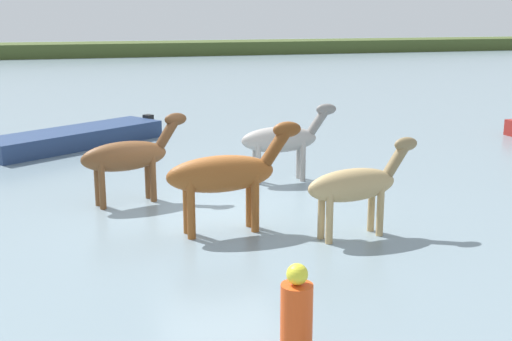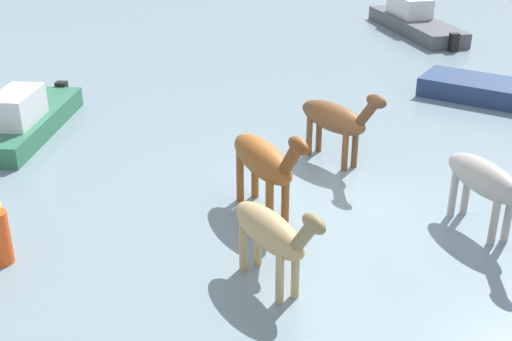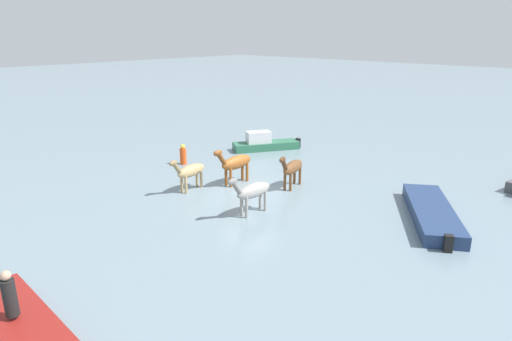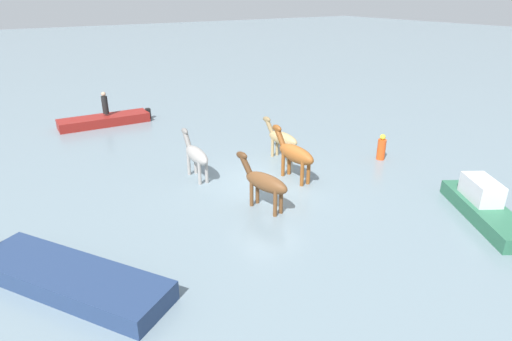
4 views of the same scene
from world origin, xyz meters
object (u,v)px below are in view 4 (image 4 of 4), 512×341
horse_mid_herd (264,182)px  horse_lead (295,154)px  boat_dinghy_port (105,122)px  horse_dark_mare (282,138)px  boat_skiff_near (485,209)px  boat_launch_far (70,281)px  person_spotter_bow (105,104)px  horse_pinto_flank (196,155)px  buoy_channel_marker (381,148)px

horse_mid_herd → horse_lead: size_ratio=0.93×
horse_mid_herd → boat_dinghy_port: 13.04m
horse_dark_mare → boat_skiff_near: bearing=-170.0°
horse_lead → horse_dark_mare: 2.25m
horse_lead → boat_launch_far: bearing=102.8°
horse_mid_herd → boat_skiff_near: horse_mid_herd is taller
person_spotter_bow → boat_launch_far: bearing=161.6°
horse_mid_herd → horse_lead: 2.74m
horse_dark_mare → person_spotter_bow: 10.73m
person_spotter_bow → boat_skiff_near: bearing=-157.0°
horse_lead → horse_pinto_flank: bearing=53.7°
boat_launch_far → buoy_channel_marker: buoy_channel_marker is taller
horse_lead → boat_launch_far: horse_lead is taller
boat_dinghy_port → horse_mid_herd: bearing=100.5°
horse_mid_herd → boat_launch_far: horse_mid_herd is taller
horse_mid_herd → horse_pinto_flank: bearing=-1.0°
horse_dark_mare → boat_dinghy_port: size_ratio=0.44×
horse_dark_mare → buoy_channel_marker: bearing=-130.8°
boat_launch_far → horse_dark_mare: bearing=81.6°
person_spotter_bow → buoy_channel_marker: 14.70m
horse_dark_mare → buoy_channel_marker: size_ratio=1.91×
boat_launch_far → person_spotter_bow: 14.61m
buoy_channel_marker → person_spotter_bow: bearing=35.8°
horse_dark_mare → boat_skiff_near: size_ratio=0.53×
boat_dinghy_port → boat_launch_far: boat_launch_far is taller
horse_pinto_flank → horse_dark_mare: (-0.08, -4.02, -0.04)m
boat_skiff_near → buoy_channel_marker: boat_skiff_near is taller
boat_skiff_near → buoy_channel_marker: size_ratio=3.58×
horse_pinto_flank → boat_launch_far: size_ratio=0.42×
horse_pinto_flank → boat_skiff_near: (-7.96, -6.41, -0.66)m
boat_dinghy_port → boat_skiff_near: boat_skiff_near is taller
horse_pinto_flank → horse_mid_herd: 3.65m
boat_skiff_near → person_spotter_bow: 18.89m
horse_lead → buoy_channel_marker: (-0.36, -4.49, -0.55)m
boat_launch_far → person_spotter_bow: bearing=128.9°
horse_pinto_flank → boat_launch_far: bearing=130.7°
horse_pinto_flank → buoy_channel_marker: horse_pinto_flank is taller
horse_pinto_flank → horse_dark_mare: horse_pinto_flank is taller
horse_mid_herd → boat_skiff_near: size_ratio=0.56×
horse_pinto_flank → boat_skiff_near: horse_pinto_flank is taller
boat_launch_far → boat_skiff_near: boat_skiff_near is taller
buoy_channel_marker → boat_dinghy_port: bearing=36.5°
buoy_channel_marker → horse_lead: bearing=85.4°
horse_mid_herd → person_spotter_bow: (12.98, 1.75, 0.16)m
person_spotter_bow → buoy_channel_marker: person_spotter_bow is taller
boat_dinghy_port → buoy_channel_marker: buoy_channel_marker is taller
boat_launch_far → buoy_channel_marker: bearing=65.5°
buoy_channel_marker → horse_mid_herd: bearing=98.9°
horse_dark_mare → boat_dinghy_port: bearing=21.8°
boat_skiff_near → horse_mid_herd: bearing=83.0°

